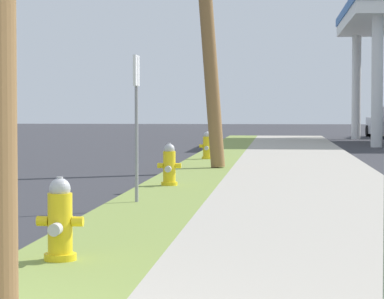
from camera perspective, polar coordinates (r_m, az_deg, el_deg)
name	(u,v)px	position (r m, az deg, el deg)	size (l,w,h in m)	color
fire_hydrant_nearest	(60,224)	(7.95, -8.54, -4.78)	(0.42, 0.38, 0.74)	yellow
fire_hydrant_second	(169,167)	(15.51, -1.48, -1.13)	(0.42, 0.38, 0.74)	yellow
fire_hydrant_third	(207,147)	(23.68, 0.98, 0.18)	(0.42, 0.37, 0.74)	yellow
street_sign_post	(136,97)	(12.74, -3.62, 3.39)	(0.05, 0.36, 2.12)	gray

